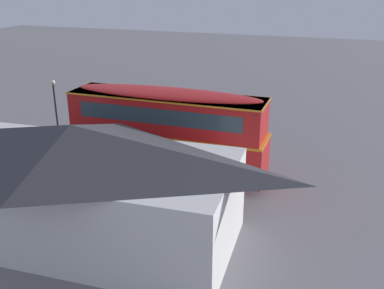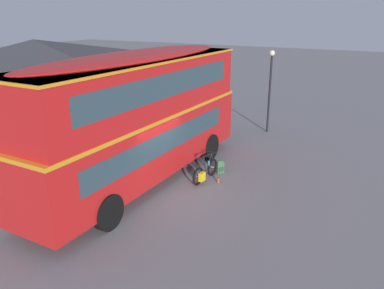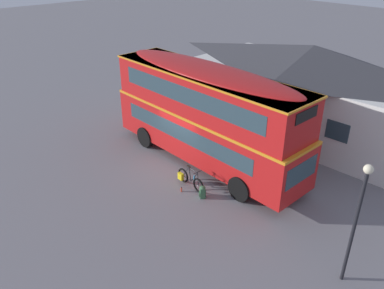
% 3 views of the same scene
% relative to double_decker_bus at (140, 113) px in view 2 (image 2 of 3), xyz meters
% --- Properties ---
extents(ground_plane, '(120.00, 120.00, 0.00)m').
position_rel_double_decker_bus_xyz_m(ground_plane, '(-0.61, -1.08, -2.64)').
color(ground_plane, slate).
extents(double_decker_bus, '(10.60, 2.67, 4.79)m').
position_rel_double_decker_bus_xyz_m(double_decker_bus, '(0.00, 0.00, 0.00)').
color(double_decker_bus, black).
rests_on(double_decker_bus, ground).
extents(touring_bicycle, '(1.74, 0.46, 1.02)m').
position_rel_double_decker_bus_xyz_m(touring_bicycle, '(1.12, -2.06, -2.27)').
color(touring_bicycle, black).
rests_on(touring_bicycle, ground).
extents(backpack_on_ground, '(0.37, 0.35, 0.53)m').
position_rel_double_decker_bus_xyz_m(backpack_on_ground, '(2.10, -2.21, -2.37)').
color(backpack_on_ground, '#386642').
rests_on(backpack_on_ground, ground).
extents(water_bottle_red_squeeze, '(0.08, 0.08, 0.22)m').
position_rel_double_decker_bus_xyz_m(water_bottle_red_squeeze, '(1.18, -2.59, -2.54)').
color(water_bottle_red_squeeze, '#D84C33').
rests_on(water_bottle_red_squeeze, ground).
extents(pub_building, '(13.43, 6.70, 4.90)m').
position_rel_double_decker_bus_xyz_m(pub_building, '(1.23, 6.69, -0.15)').
color(pub_building, silver).
rests_on(pub_building, ground).
extents(street_lamp, '(0.28, 0.28, 4.24)m').
position_rel_double_decker_bus_xyz_m(street_lamp, '(8.36, -2.04, 0.01)').
color(street_lamp, black).
rests_on(street_lamp, ground).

